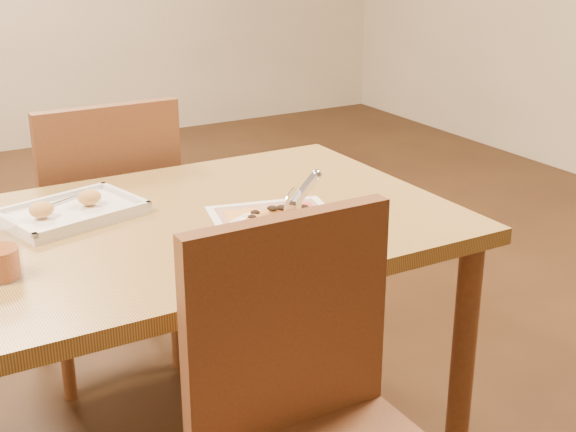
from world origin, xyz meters
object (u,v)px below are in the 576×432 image
dining_table (181,255)px  pizza_cutter (301,194)px  chair_far (105,208)px  pizza (288,227)px  plate (288,234)px  appetizer_tray (72,212)px  menu (284,230)px  chair_near (313,402)px

dining_table → pizza_cutter: bearing=-38.0°
chair_far → pizza: size_ratio=2.29×
dining_table → plate: (0.17, -0.21, 0.09)m
appetizer_tray → menu: bearing=-39.7°
pizza_cutter → appetizer_tray: size_ratio=0.39×
plate → pizza_cutter: bearing=31.3°
dining_table → chair_near: size_ratio=2.77×
chair_near → pizza: chair_near is taller
plate → pizza: bearing=-122.7°
plate → chair_far: bearing=102.1°
plate → chair_near: bearing=-114.0°
plate → menu: plate is taller
plate → pizza: (-0.01, -0.01, 0.02)m
chair_far → appetizer_tray: chair_far is taller
pizza_cutter → appetizer_tray: bearing=113.3°
chair_near → menu: chair_near is taller
dining_table → appetizer_tray: bearing=143.9°
dining_table → appetizer_tray: appetizer_tray is taller
pizza_cutter → menu: 0.09m
plate → menu: bearing=73.0°
pizza → menu: (0.02, 0.04, -0.02)m
dining_table → appetizer_tray: 0.28m
chair_near → pizza: 0.46m
plate → appetizer_tray: (-0.39, 0.37, 0.01)m
chair_far → appetizer_tray: (-0.21, -0.45, 0.17)m
pizza_cutter → menu: size_ratio=0.33×
pizza → menu: bearing=69.9°
chair_near → menu: size_ratio=1.15×
dining_table → menu: (0.18, -0.17, 0.09)m
menu → pizza: bearing=-110.1°
chair_near → menu: (0.18, 0.43, 0.16)m
chair_far → plate: (0.17, -0.81, 0.16)m
pizza → appetizer_tray: 0.53m
chair_far → pizza: chair_far is taller
chair_near → appetizer_tray: chair_near is taller
pizza → pizza_cutter: bearing=34.6°
menu → chair_near: bearing=-113.4°
dining_table → pizza: pizza is taller
dining_table → plate: plate is taller
plate → appetizer_tray: 0.53m
plate → appetizer_tray: appetizer_tray is taller
dining_table → chair_far: chair_far is taller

